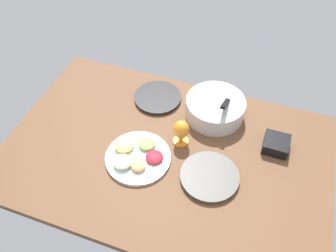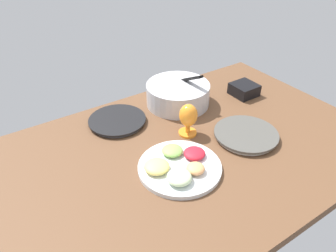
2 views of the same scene
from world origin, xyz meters
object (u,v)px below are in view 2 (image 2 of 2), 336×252
object	(u,v)px
dinner_plate_right	(246,135)
mixing_bowl	(178,93)
dinner_plate_left	(117,121)
fruit_platter	(179,166)
square_bowl_black	(244,89)
hurricane_glass_orange	(188,117)

from	to	relation	value
dinner_plate_right	mixing_bowl	bearing A→B (deg)	101.26
dinner_plate_left	mixing_bowl	xyz separation A→B (cm)	(33.27, -1.27, 4.71)
mixing_bowl	fruit_platter	xyz separation A→B (cm)	(-28.31, -40.78, -3.95)
mixing_bowl	square_bowl_black	size ratio (longest dim) A/B	2.55
fruit_platter	hurricane_glass_orange	world-z (taller)	hurricane_glass_orange
dinner_plate_right	mixing_bowl	xyz separation A→B (cm)	(-7.95, 39.90, 4.50)
fruit_platter	square_bowl_black	xyz separation A→B (cm)	(62.65, 28.98, 1.50)
dinner_plate_right	fruit_platter	distance (cm)	36.28
dinner_plate_right	square_bowl_black	world-z (taller)	square_bowl_black
dinner_plate_left	mixing_bowl	size ratio (longest dim) A/B	0.84
hurricane_glass_orange	square_bowl_black	distance (cm)	47.56
dinner_plate_right	hurricane_glass_orange	size ratio (longest dim) A/B	1.88
dinner_plate_right	fruit_platter	bearing A→B (deg)	-178.61
mixing_bowl	square_bowl_black	xyz separation A→B (cm)	(34.33, -11.80, -2.44)
mixing_bowl	hurricane_glass_orange	distance (cm)	26.47
dinner_plate_left	hurricane_glass_orange	world-z (taller)	hurricane_glass_orange
mixing_bowl	hurricane_glass_orange	bearing A→B (deg)	-115.67
dinner_plate_left	fruit_platter	distance (cm)	42.35
square_bowl_black	mixing_bowl	bearing A→B (deg)	161.04
dinner_plate_right	square_bowl_black	xyz separation A→B (cm)	(26.39, 28.10, 2.06)
mixing_bowl	square_bowl_black	distance (cm)	36.38
dinner_plate_right	mixing_bowl	world-z (taller)	mixing_bowl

